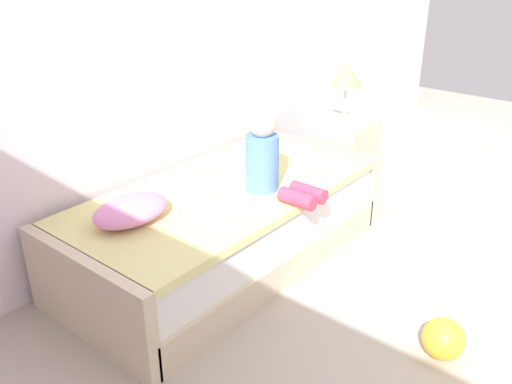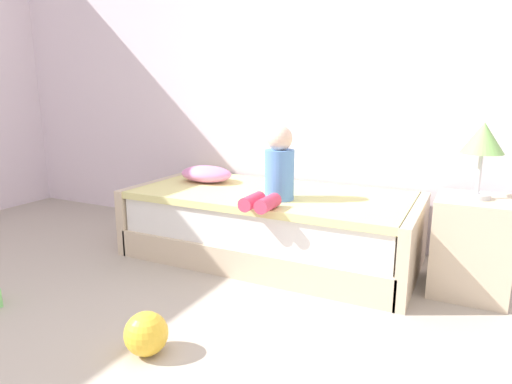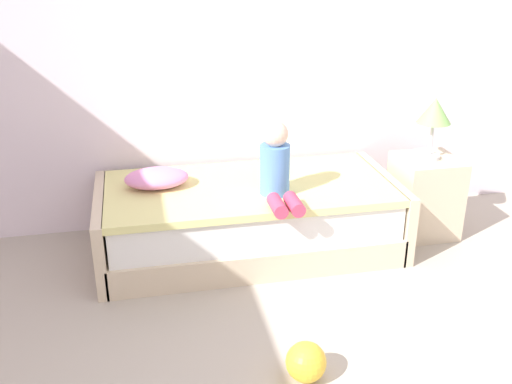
{
  "view_description": "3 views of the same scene",
  "coord_description": "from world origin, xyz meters",
  "px_view_note": "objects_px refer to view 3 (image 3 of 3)",
  "views": [
    {
      "loc": [
        -2.67,
        -0.08,
        1.89
      ],
      "look_at": [
        -0.45,
        1.75,
        0.55
      ],
      "focal_mm": 38.62,
      "sensor_mm": 36.0,
      "label": 1
    },
    {
      "loc": [
        0.87,
        -0.9,
        1.23
      ],
      "look_at": [
        -0.45,
        1.75,
        0.55
      ],
      "focal_mm": 31.16,
      "sensor_mm": 36.0,
      "label": 2
    },
    {
      "loc": [
        -1.19,
        -1.73,
        2.06
      ],
      "look_at": [
        -0.45,
        1.75,
        0.55
      ],
      "focal_mm": 41.39,
      "sensor_mm": 36.0,
      "label": 3
    }
  ],
  "objects_px": {
    "pillow": "(157,178)",
    "table_lamp": "(434,114)",
    "bed": "(249,218)",
    "nightstand": "(424,196)",
    "toy_ball": "(306,362)",
    "child_figure": "(277,167)"
  },
  "relations": [
    {
      "from": "pillow",
      "to": "table_lamp",
      "type": "bearing_deg",
      "value": -3.22
    },
    {
      "from": "bed",
      "to": "table_lamp",
      "type": "height_order",
      "value": "table_lamp"
    },
    {
      "from": "bed",
      "to": "nightstand",
      "type": "distance_m",
      "value": 1.35
    },
    {
      "from": "table_lamp",
      "to": "toy_ball",
      "type": "bearing_deg",
      "value": -133.41
    },
    {
      "from": "nightstand",
      "to": "pillow",
      "type": "xyz_separation_m",
      "value": [
        -1.98,
        0.11,
        0.26
      ]
    },
    {
      "from": "table_lamp",
      "to": "nightstand",
      "type": "bearing_deg",
      "value": 0.0
    },
    {
      "from": "table_lamp",
      "to": "toy_ball",
      "type": "height_order",
      "value": "table_lamp"
    },
    {
      "from": "bed",
      "to": "pillow",
      "type": "height_order",
      "value": "pillow"
    },
    {
      "from": "bed",
      "to": "table_lamp",
      "type": "xyz_separation_m",
      "value": [
        1.35,
        -0.01,
        0.69
      ]
    },
    {
      "from": "table_lamp",
      "to": "pillow",
      "type": "relative_size",
      "value": 1.02
    },
    {
      "from": "nightstand",
      "to": "child_figure",
      "type": "relative_size",
      "value": 1.18
    },
    {
      "from": "table_lamp",
      "to": "toy_ball",
      "type": "distance_m",
      "value": 2.12
    },
    {
      "from": "bed",
      "to": "table_lamp",
      "type": "bearing_deg",
      "value": -0.48
    },
    {
      "from": "child_figure",
      "to": "bed",
      "type": "bearing_deg",
      "value": 121.89
    },
    {
      "from": "child_figure",
      "to": "toy_ball",
      "type": "bearing_deg",
      "value": -96.41
    },
    {
      "from": "nightstand",
      "to": "child_figure",
      "type": "bearing_deg",
      "value": -169.81
    },
    {
      "from": "child_figure",
      "to": "nightstand",
      "type": "bearing_deg",
      "value": 10.19
    },
    {
      "from": "pillow",
      "to": "toy_ball",
      "type": "distance_m",
      "value": 1.72
    },
    {
      "from": "table_lamp",
      "to": "pillow",
      "type": "height_order",
      "value": "table_lamp"
    },
    {
      "from": "bed",
      "to": "child_figure",
      "type": "relative_size",
      "value": 4.14
    },
    {
      "from": "toy_ball",
      "to": "nightstand",
      "type": "bearing_deg",
      "value": 46.59
    },
    {
      "from": "nightstand",
      "to": "toy_ball",
      "type": "distance_m",
      "value": 1.96
    }
  ]
}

